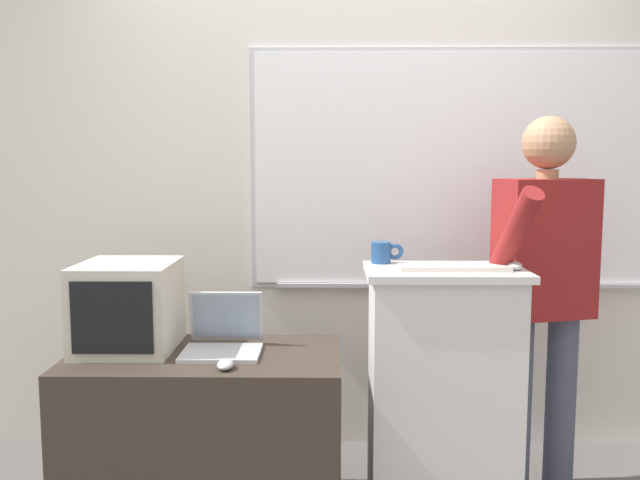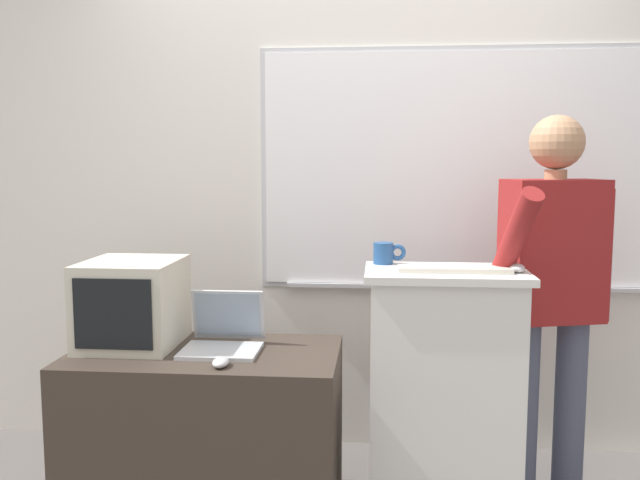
# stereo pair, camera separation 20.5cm
# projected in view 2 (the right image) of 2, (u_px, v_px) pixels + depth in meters

# --- Properties ---
(back_wall) EXTENTS (6.40, 0.17, 2.63)m
(back_wall) POSITION_uv_depth(u_px,v_px,m) (365.00, 187.00, 3.40)
(back_wall) COLOR silver
(back_wall) RESTS_ON ground_plane
(lectern_podium) EXTENTS (0.64, 0.41, 1.02)m
(lectern_podium) POSITION_uv_depth(u_px,v_px,m) (443.00, 394.00, 2.73)
(lectern_podium) COLOR silver
(lectern_podium) RESTS_ON ground_plane
(side_desk) EXTENTS (1.07, 0.60, 0.69)m
(side_desk) POSITION_uv_depth(u_px,v_px,m) (207.00, 433.00, 2.75)
(side_desk) COLOR #382D26
(side_desk) RESTS_ON ground_plane
(person_presenter) EXTENTS (0.56, 0.59, 1.63)m
(person_presenter) POSITION_uv_depth(u_px,v_px,m) (552.00, 283.00, 2.82)
(person_presenter) COLOR #474C60
(person_presenter) RESTS_ON ground_plane
(laptop) EXTENTS (0.31, 0.30, 0.23)m
(laptop) POSITION_uv_depth(u_px,v_px,m) (224.00, 334.00, 2.75)
(laptop) COLOR #B7BABF
(laptop) RESTS_ON side_desk
(wireless_keyboard) EXTENTS (0.43, 0.11, 0.02)m
(wireless_keyboard) POSITION_uv_depth(u_px,v_px,m) (454.00, 269.00, 2.61)
(wireless_keyboard) COLOR beige
(wireless_keyboard) RESTS_ON lectern_podium
(computer_mouse_by_laptop) EXTENTS (0.06, 0.10, 0.03)m
(computer_mouse_by_laptop) POSITION_uv_depth(u_px,v_px,m) (221.00, 362.00, 2.50)
(computer_mouse_by_laptop) COLOR #BCBCC1
(computer_mouse_by_laptop) RESTS_ON side_desk
(computer_mouse_by_keyboard) EXTENTS (0.06, 0.10, 0.03)m
(computer_mouse_by_keyboard) POSITION_uv_depth(u_px,v_px,m) (517.00, 268.00, 2.61)
(computer_mouse_by_keyboard) COLOR #BCBCC1
(computer_mouse_by_keyboard) RESTS_ON lectern_podium
(crt_monitor) EXTENTS (0.38, 0.42, 0.35)m
(crt_monitor) POSITION_uv_depth(u_px,v_px,m) (132.00, 303.00, 2.79)
(crt_monitor) COLOR beige
(crt_monitor) RESTS_ON side_desk
(coffee_mug) EXTENTS (0.14, 0.08, 0.09)m
(coffee_mug) POSITION_uv_depth(u_px,v_px,m) (385.00, 253.00, 2.81)
(coffee_mug) COLOR #234C84
(coffee_mug) RESTS_ON lectern_podium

